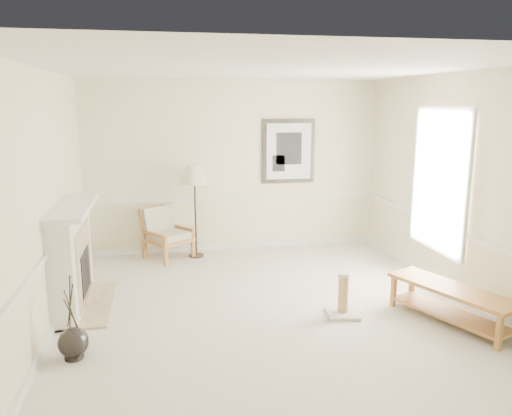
{
  "coord_description": "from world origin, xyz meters",
  "views": [
    {
      "loc": [
        -1.21,
        -5.65,
        2.52
      ],
      "look_at": [
        -0.0,
        0.7,
        1.16
      ],
      "focal_mm": 35.0,
      "sensor_mm": 36.0,
      "label": 1
    }
  ],
  "objects_px": {
    "floor_vase": "(73,343)",
    "floor_lamp": "(195,177)",
    "bench": "(451,299)",
    "armchair": "(165,231)",
    "scratching_post": "(343,302)"
  },
  "relations": [
    {
      "from": "armchair",
      "to": "bench",
      "type": "bearing_deg",
      "value": -81.42
    },
    {
      "from": "floor_vase",
      "to": "scratching_post",
      "type": "xyz_separation_m",
      "value": [
        3.02,
        0.49,
        0.01
      ]
    },
    {
      "from": "armchair",
      "to": "bench",
      "type": "xyz_separation_m",
      "value": [
        3.24,
        -3.19,
        -0.16
      ]
    },
    {
      "from": "floor_lamp",
      "to": "floor_vase",
      "type": "bearing_deg",
      "value": -114.51
    },
    {
      "from": "floor_vase",
      "to": "armchair",
      "type": "height_order",
      "value": "floor_vase"
    },
    {
      "from": "armchair",
      "to": "scratching_post",
      "type": "relative_size",
      "value": 1.72
    },
    {
      "from": "bench",
      "to": "floor_lamp",
      "type": "bearing_deg",
      "value": 131.11
    },
    {
      "from": "floor_lamp",
      "to": "armchair",
      "type": "bearing_deg",
      "value": 172.81
    },
    {
      "from": "floor_lamp",
      "to": "bench",
      "type": "height_order",
      "value": "floor_lamp"
    },
    {
      "from": "floor_vase",
      "to": "floor_lamp",
      "type": "relative_size",
      "value": 0.57
    },
    {
      "from": "bench",
      "to": "scratching_post",
      "type": "distance_m",
      "value": 1.24
    },
    {
      "from": "floor_vase",
      "to": "floor_lamp",
      "type": "distance_m",
      "value": 3.7
    },
    {
      "from": "floor_vase",
      "to": "bench",
      "type": "height_order",
      "value": "floor_vase"
    },
    {
      "from": "armchair",
      "to": "bench",
      "type": "distance_m",
      "value": 4.55
    },
    {
      "from": "floor_lamp",
      "to": "scratching_post",
      "type": "bearing_deg",
      "value": -59.85
    }
  ]
}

